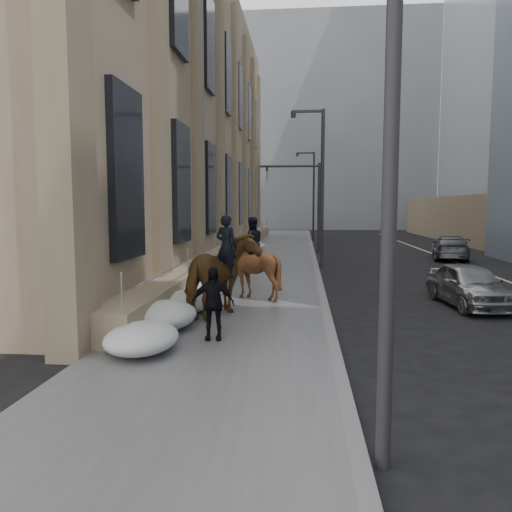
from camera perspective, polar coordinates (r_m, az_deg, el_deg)
The scene contains 17 objects.
ground at distance 12.43m, azimuth -3.73°, elevation -8.96°, with size 140.00×140.00×0.00m, color black.
sidewalk at distance 22.17m, azimuth 0.33°, elevation -2.27°, with size 5.00×80.00×0.12m, color #545456.
curb at distance 22.10m, azimuth 7.12°, elevation -2.34°, with size 0.24×80.00×0.12m, color slate.
lane_line at distance 23.71m, azimuth 26.54°, elevation -2.49°, with size 0.15×70.00×0.01m, color #BFB78C.
limestone_building at distance 33.13m, azimuth -7.54°, elevation 15.70°, with size 6.10×44.00×18.00m.
bg_building_mid at distance 72.71m, azimuth 7.13°, elevation 14.30°, with size 30.00×12.00×28.00m, color slate.
bg_building_far at distance 84.52m, azimuth -0.07°, elevation 10.41°, with size 24.00×12.00×20.00m, color gray.
streetlight_near at distance 6.09m, azimuth 13.80°, elevation 19.12°, with size 1.71×0.24×8.00m.
streetlight_mid at distance 25.92m, azimuth 7.24°, elevation 8.87°, with size 1.71×0.24×8.00m.
streetlight_far at distance 45.90m, azimuth 6.41°, elevation 7.50°, with size 1.71×0.24×8.00m.
traffic_signal at distance 33.88m, azimuth 5.64°, elevation 7.17°, with size 4.10×0.22×6.00m.
snow_bank at distance 20.43m, azimuth -4.11°, elevation -1.81°, with size 1.70×18.10×0.76m.
mounted_horse_left at distance 13.68m, azimuth -3.88°, elevation -2.04°, with size 2.09×2.95×2.79m.
mounted_horse_right at distance 16.32m, azimuth -0.58°, elevation -0.97°, with size 2.13×2.26×2.68m.
pedestrian at distance 11.39m, azimuth -4.98°, elevation -5.41°, with size 0.98×0.41×1.67m, color black.
car_silver at distance 17.06m, azimuth 23.18°, elevation -3.04°, with size 1.62×4.02×1.37m, color gray.
car_grey at distance 31.56m, azimuth 21.33°, elevation 0.91°, with size 1.98×4.87×1.41m, color #525459.
Camera 1 is at (1.91, -11.87, 3.16)m, focal length 35.00 mm.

